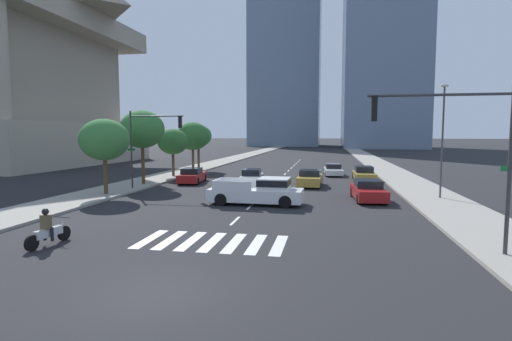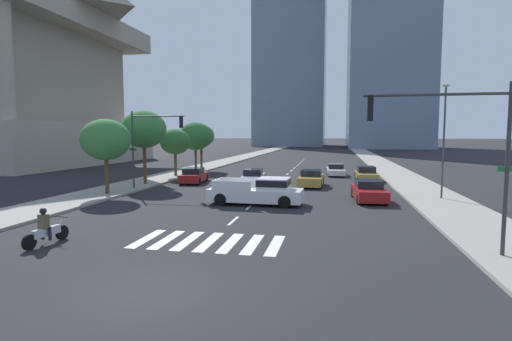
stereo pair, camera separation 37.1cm
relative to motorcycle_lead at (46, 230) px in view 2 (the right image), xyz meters
name	(u,v)px [view 2 (the right image)]	position (x,y,z in m)	size (l,w,h in m)	color
ground_plane	(149,293)	(6.14, -3.71, -0.58)	(800.00, 800.00, 0.00)	#232326
sidewalk_east	(405,179)	(17.74, 26.29, -0.51)	(4.00, 260.00, 0.15)	gray
sidewalk_west	(175,174)	(-5.45, 26.29, -0.51)	(4.00, 260.00, 0.15)	gray
crosswalk_near	(209,242)	(6.14, 1.64, -0.58)	(5.85, 2.96, 0.01)	silver
lane_divider_center	(287,174)	(6.14, 29.64, -0.58)	(0.14, 50.00, 0.01)	silver
motorcycle_lead	(46,230)	(0.00, 0.00, 0.00)	(0.70, 2.19, 1.49)	black
pickup_truck	(260,191)	(6.62, 10.49, 0.23)	(5.82, 2.27, 1.67)	silver
sedan_red_0	(369,191)	(13.34, 13.32, 0.03)	(2.15, 4.48, 1.32)	maroon
sedan_red_1	(194,176)	(-1.21, 20.40, 0.03)	(2.15, 4.56, 1.34)	maroon
sedan_white_2	(336,170)	(11.29, 29.37, -0.02)	(2.03, 4.86, 1.21)	silver
sedan_gold_3	(311,179)	(9.25, 19.87, 0.04)	(2.05, 4.27, 1.36)	#B28E38
sedan_gold_4	(366,174)	(14.09, 25.20, 0.01)	(1.97, 4.71, 1.30)	#B28E38
sedan_silver_5	(253,177)	(4.13, 20.88, 0.00)	(2.06, 4.62, 1.28)	#B7BABF
traffic_signal_near	(452,136)	(15.04, 1.40, 3.67)	(5.10, 0.28, 5.95)	#333335
traffic_signal_far	(151,136)	(-2.68, 15.08, 3.64)	(4.54, 0.28, 5.94)	#333335
street_lamp_east	(444,132)	(18.04, 14.28, 3.86)	(0.50, 0.24, 7.40)	#3F3F42
street_tree_nearest	(106,140)	(-4.65, 12.00, 3.36)	(3.40, 3.40, 5.25)	#4C3823
street_tree_second	(144,129)	(-4.65, 17.81, 4.15)	(3.72, 3.72, 6.18)	#4C3823
street_tree_third	(175,142)	(-4.65, 24.51, 2.99)	(3.03, 3.03, 4.72)	#4C3823
street_tree_fourth	(195,136)	(-4.65, 30.58, 3.51)	(3.79, 3.79, 5.57)	#4C3823
street_tree_fifth	(201,136)	(-4.65, 32.64, 3.53)	(3.17, 3.17, 5.33)	#4C3823
war_memorial	(0,28)	(-36.54, 37.66, 19.00)	(31.71, 31.71, 38.02)	#A89E89
office_tower_left_skyline	(292,3)	(-4.76, 137.31, 51.40)	(24.59, 28.92, 113.84)	slate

